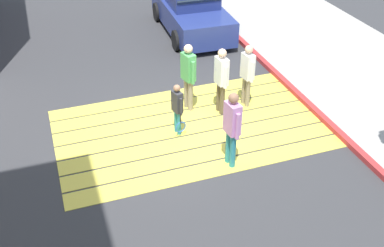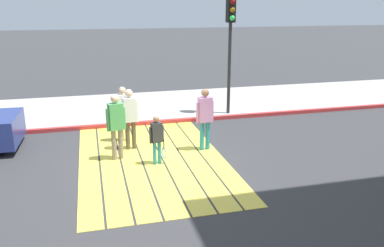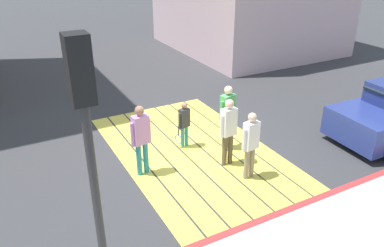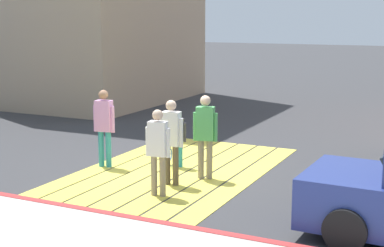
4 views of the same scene
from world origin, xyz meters
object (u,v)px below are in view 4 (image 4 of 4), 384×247
at_px(pedestrian_adult_trailing, 158,146).
at_px(pedestrian_adult_side, 171,136).
at_px(pedestrian_adult_lead, 205,131).
at_px(pedestrian_teen_behind, 104,123).
at_px(pedestrian_child_with_racket, 177,136).

relative_size(pedestrian_adult_trailing, pedestrian_adult_side, 0.96).
bearing_deg(pedestrian_adult_lead, pedestrian_adult_side, 148.58).
distance_m(pedestrian_adult_trailing, pedestrian_teen_behind, 2.54).
bearing_deg(pedestrian_adult_lead, pedestrian_teen_behind, 92.69).
relative_size(pedestrian_adult_lead, pedestrian_adult_trailing, 1.06).
xyz_separation_m(pedestrian_adult_lead, pedestrian_adult_trailing, (-1.46, 0.32, -0.06)).
height_order(pedestrian_teen_behind, pedestrian_child_with_racket, pedestrian_teen_behind).
bearing_deg(pedestrian_adult_side, pedestrian_child_with_racket, 22.57).
relative_size(pedestrian_adult_lead, pedestrian_adult_side, 1.02).
relative_size(pedestrian_adult_lead, pedestrian_child_with_racket, 1.37).
distance_m(pedestrian_teen_behind, pedestrian_child_with_racket, 1.68).
relative_size(pedestrian_adult_trailing, pedestrian_teen_behind, 0.95).
height_order(pedestrian_adult_side, pedestrian_child_with_racket, pedestrian_adult_side).
height_order(pedestrian_adult_lead, pedestrian_adult_side, pedestrian_adult_lead).
bearing_deg(pedestrian_adult_side, pedestrian_adult_lead, -31.42).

